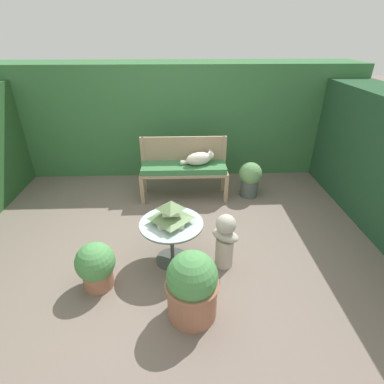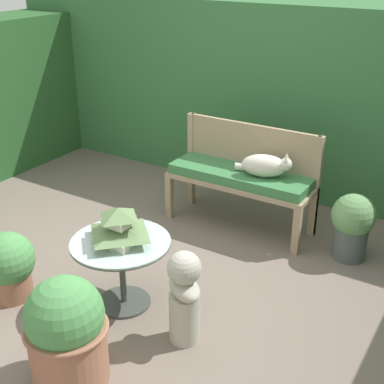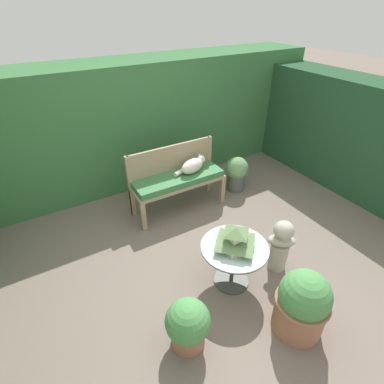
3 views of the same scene
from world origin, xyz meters
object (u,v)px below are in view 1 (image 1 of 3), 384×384
object	(u,v)px
patio_table	(172,231)
potted_plant_table_near	(192,286)
garden_bust	(225,239)
cat	(199,159)
potted_plant_bench_right	(250,178)
pagoda_birdhouse	(171,214)
potted_plant_hedge_corner	(96,266)
garden_bench	(184,170)

from	to	relation	value
patio_table	potted_plant_table_near	world-z (taller)	potted_plant_table_near
garden_bust	cat	bearing A→B (deg)	132.14
potted_plant_bench_right	cat	bearing A→B (deg)	179.45
pagoda_birdhouse	potted_plant_bench_right	world-z (taller)	pagoda_birdhouse
garden_bust	patio_table	bearing A→B (deg)	-154.06
patio_table	potted_plant_table_near	distance (m)	0.77
cat	potted_plant_bench_right	size ratio (longest dim) A/B	0.92
cat	patio_table	xyz separation A→B (m)	(-0.39, -1.49, -0.24)
potted_plant_bench_right	potted_plant_hedge_corner	world-z (taller)	potted_plant_bench_right
pagoda_birdhouse	patio_table	bearing A→B (deg)	-90.00
garden_bench	cat	bearing A→B (deg)	-0.06
cat	potted_plant_table_near	world-z (taller)	cat
patio_table	pagoda_birdhouse	distance (m)	0.22
garden_bust	potted_plant_table_near	distance (m)	0.76
patio_table	potted_plant_hedge_corner	world-z (taller)	patio_table
garden_bench	pagoda_birdhouse	size ratio (longest dim) A/B	3.56
garden_bench	cat	world-z (taller)	cat
pagoda_birdhouse	potted_plant_hedge_corner	xyz separation A→B (m)	(-0.75, -0.36, -0.36)
potted_plant_table_near	potted_plant_bench_right	bearing A→B (deg)	66.11
potted_plant_table_near	potted_plant_hedge_corner	bearing A→B (deg)	157.85
garden_bench	potted_plant_table_near	size ratio (longest dim) A/B	1.91
pagoda_birdhouse	garden_bench	bearing A→B (deg)	84.03
pagoda_birdhouse	potted_plant_hedge_corner	size ratio (longest dim) A/B	0.72
garden_bust	potted_plant_table_near	world-z (taller)	potted_plant_table_near
cat	patio_table	distance (m)	1.55
patio_table	garden_bench	bearing A→B (deg)	84.03
cat	pagoda_birdhouse	size ratio (longest dim) A/B	1.39
cat	potted_plant_bench_right	distance (m)	0.86
garden_bench	garden_bust	xyz separation A→B (m)	(0.42, -1.58, -0.11)
pagoda_birdhouse	potted_plant_table_near	xyz separation A→B (m)	(0.20, -0.75, -0.28)
garden_bust	potted_plant_hedge_corner	size ratio (longest dim) A/B	1.28
patio_table	potted_plant_bench_right	bearing A→B (deg)	51.37
patio_table	potted_plant_table_near	size ratio (longest dim) A/B	1.01
garden_bust	potted_plant_table_near	bearing A→B (deg)	-85.10
garden_bust	potted_plant_hedge_corner	world-z (taller)	garden_bust
pagoda_birdhouse	garden_bust	size ratio (longest dim) A/B	0.57
garden_bench	potted_plant_hedge_corner	world-z (taller)	garden_bench
pagoda_birdhouse	potted_plant_table_near	world-z (taller)	pagoda_birdhouse
garden_bust	potted_plant_bench_right	distance (m)	1.69
patio_table	potted_plant_hedge_corner	size ratio (longest dim) A/B	1.36
patio_table	potted_plant_hedge_corner	xyz separation A→B (m)	(-0.75, -0.36, -0.14)
cat	garden_bust	size ratio (longest dim) A/B	0.79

